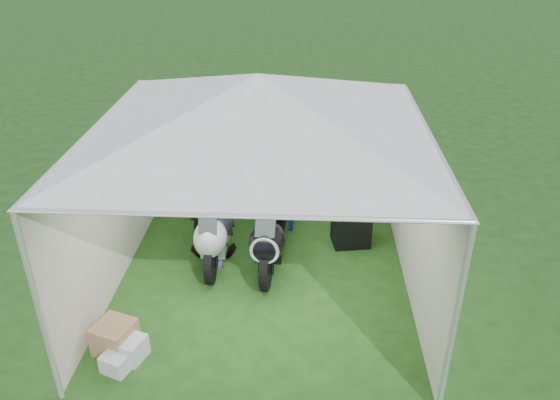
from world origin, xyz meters
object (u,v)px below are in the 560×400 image
(crate_2, at_px, (116,363))
(motorcycle_black, at_px, (273,226))
(paddock_stand, at_px, (281,218))
(motorcycle_white, at_px, (216,224))
(crate_0, at_px, (127,347))
(person_blue_jacket, at_px, (216,202))
(person_dark_jacket, at_px, (204,198))
(equipment_box, at_px, (351,228))
(canopy_tent, at_px, (259,109))
(crate_1, at_px, (115,337))

(crate_2, bearing_deg, motorcycle_black, 54.33)
(paddock_stand, xyz_separation_m, crate_2, (-1.70, -3.26, -0.04))
(motorcycle_white, xyz_separation_m, motorcycle_black, (0.84, -0.08, 0.03))
(paddock_stand, bearing_deg, crate_0, -118.37)
(person_blue_jacket, bearing_deg, person_dark_jacket, -140.40)
(equipment_box, bearing_deg, crate_0, -136.63)
(motorcycle_white, bearing_deg, person_blue_jacket, -70.99)
(person_blue_jacket, bearing_deg, crate_2, -21.53)
(equipment_box, xyz_separation_m, crate_0, (-2.75, -2.60, -0.14))
(paddock_stand, relative_size, crate_2, 1.38)
(motorcycle_black, distance_m, crate_0, 2.62)
(canopy_tent, distance_m, paddock_stand, 2.93)
(paddock_stand, distance_m, crate_2, 3.68)
(canopy_tent, xyz_separation_m, crate_1, (-1.62, -1.31, -2.39))
(canopy_tent, distance_m, crate_0, 3.17)
(equipment_box, relative_size, crate_0, 1.34)
(canopy_tent, relative_size, person_dark_jacket, 3.08)
(person_dark_jacket, xyz_separation_m, crate_2, (-0.61, -2.49, -0.81))
(motorcycle_black, distance_m, crate_1, 2.64)
(canopy_tent, relative_size, crate_1, 13.36)
(crate_1, bearing_deg, motorcycle_black, 48.37)
(canopy_tent, height_order, paddock_stand, canopy_tent)
(paddock_stand, xyz_separation_m, crate_0, (-1.64, -3.04, -0.02))
(motorcycle_white, relative_size, motorcycle_black, 0.95)
(equipment_box, distance_m, crate_1, 3.84)
(paddock_stand, bearing_deg, motorcycle_white, -135.03)
(canopy_tent, xyz_separation_m, crate_0, (-1.46, -1.41, -2.44))
(canopy_tent, bearing_deg, crate_1, -141.16)
(motorcycle_white, xyz_separation_m, person_dark_jacket, (-0.18, 0.14, 0.35))
(canopy_tent, bearing_deg, motorcycle_black, 80.48)
(paddock_stand, distance_m, crate_0, 3.45)
(motorcycle_black, bearing_deg, crate_0, -123.23)
(crate_1, relative_size, crate_2, 1.42)
(motorcycle_white, distance_m, motorcycle_black, 0.84)
(canopy_tent, relative_size, motorcycle_white, 2.73)
(person_blue_jacket, distance_m, crate_2, 2.53)
(person_dark_jacket, bearing_deg, canopy_tent, 134.86)
(motorcycle_white, height_order, paddock_stand, motorcycle_white)
(canopy_tent, bearing_deg, crate_0, -136.08)
(person_dark_jacket, relative_size, equipment_box, 3.33)
(person_blue_jacket, relative_size, crate_2, 6.62)
(motorcycle_black, xyz_separation_m, crate_2, (-1.63, -2.27, -0.49))
(canopy_tent, relative_size, crate_0, 13.77)
(equipment_box, bearing_deg, canopy_tent, -137.25)
(person_blue_jacket, bearing_deg, paddock_stand, 139.39)
(person_dark_jacket, distance_m, crate_2, 2.68)
(crate_2, bearing_deg, crate_0, 74.50)
(person_dark_jacket, bearing_deg, crate_0, 74.44)
(equipment_box, height_order, crate_2, equipment_box)
(paddock_stand, relative_size, equipment_box, 0.75)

